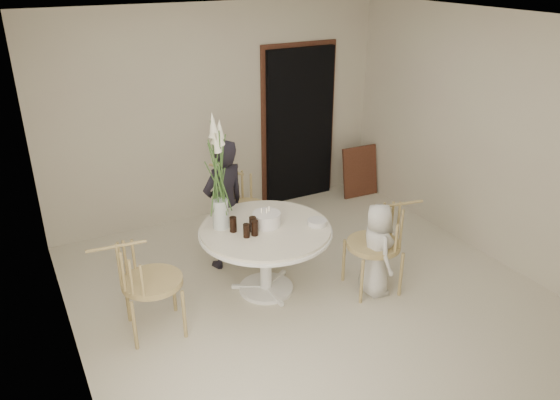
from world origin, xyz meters
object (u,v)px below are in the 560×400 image
chair_left (136,275)px  birthday_cake (267,219)px  chair_far (236,198)px  chair_right (386,234)px  girl (224,204)px  flower_vase (219,175)px  boy (377,250)px  table (266,238)px

chair_left → birthday_cake: 1.37m
chair_far → chair_left: bearing=-167.4°
chair_right → girl: girl is taller
chair_right → girl: 1.74m
flower_vase → chair_far: bearing=57.4°
chair_left → flower_vase: flower_vase is taller
chair_right → flower_vase: bearing=-105.2°
chair_right → flower_vase: flower_vase is taller
chair_left → flower_vase: bearing=-66.7°
boy → chair_right: bearing=-60.2°
chair_far → flower_vase: bearing=-146.6°
table → chair_right: (1.12, -0.50, -0.00)m
chair_right → chair_left: chair_left is taller
birthday_cake → girl: bearing=105.6°
birthday_cake → table: bearing=-132.0°
chair_right → birthday_cake: 1.22m
chair_far → birthday_cake: chair_far is taller
birthday_cake → chair_right: bearing=-26.3°
chair_far → chair_left: 1.78m
chair_far → girl: girl is taller
chair_far → flower_vase: size_ratio=0.84×
chair_far → flower_vase: (-0.49, -0.77, 0.65)m
girl → boy: (1.12, -1.24, -0.24)m
chair_right → chair_far: bearing=-135.5°
chair_far → birthday_cake: 0.96m
chair_right → boy: boy is taller
chair_far → chair_left: chair_far is taller
chair_far → chair_left: size_ratio=1.03×
girl → boy: size_ratio=1.48×
table → girl: bearing=102.3°
chair_left → chair_far: bearing=-47.5°
chair_left → flower_vase: (0.94, 0.29, 0.67)m
table → chair_far: chair_far is taller
table → chair_right: size_ratio=1.40×
chair_far → boy: bearing=-84.4°
table → chair_far: size_ratio=1.35×
table → flower_vase: (-0.39, 0.21, 0.67)m
chair_far → girl: bearing=-156.2°
chair_left → girl: girl is taller
chair_right → boy: size_ratio=0.96×
girl → flower_vase: bearing=47.2°
chair_left → birthday_cake: (1.36, 0.12, 0.18)m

